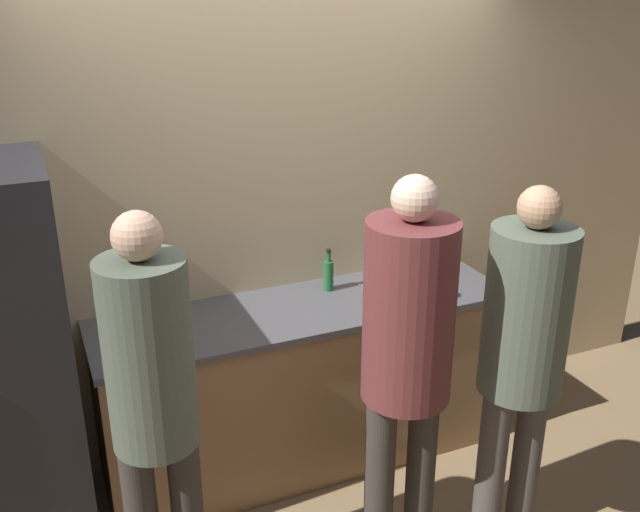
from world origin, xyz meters
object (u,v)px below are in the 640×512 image
person_center (407,346)px  bottle_clear (143,303)px  person_right (523,345)px  fruit_bowl (396,294)px  person_left (153,397)px  cup_red (440,290)px  utensil_crock (389,268)px  bottle_green (328,274)px

person_center → bottle_clear: (-0.88, 1.05, -0.10)m
person_center → person_right: 0.51m
person_center → fruit_bowl: person_center is taller
person_left → cup_red: (1.59, 0.53, -0.07)m
person_center → person_right: person_center is taller
bottle_clear → person_left: bearing=-97.8°
person_left → cup_red: person_left is taller
utensil_crock → bottle_clear: bearing=176.3°
person_center → bottle_clear: person_center is taller
utensil_crock → cup_red: (0.14, -0.31, -0.03)m
fruit_bowl → utensil_crock: utensil_crock is taller
bottle_green → person_center: bearing=-95.2°
fruit_bowl → bottle_green: (-0.26, 0.27, 0.05)m
utensil_crock → cup_red: 0.34m
person_left → fruit_bowl: 1.48m
bottle_green → cup_red: size_ratio=2.43×
person_left → person_center: bearing=-7.2°
person_center → person_left: bearing=172.8°
fruit_bowl → bottle_clear: bottle_clear is taller
fruit_bowl → cup_red: bearing=-14.0°
bottle_clear → cup_red: size_ratio=2.10×
person_left → bottle_clear: 0.93m
utensil_crock → bottle_clear: size_ratio=1.33×
person_right → bottle_green: size_ratio=7.46×
utensil_crock → bottle_green: size_ratio=1.15×
fruit_bowl → cup_red: size_ratio=3.18×
person_right → cup_red: bearing=84.1°
person_left → person_center: 1.01m
person_left → utensil_crock: bearing=30.0°
person_right → bottle_clear: person_right is taller
utensil_crock → cup_red: bearing=-65.7°
person_center → fruit_bowl: size_ratio=5.93×
person_center → bottle_green: bearing=84.8°
person_left → utensil_crock: 1.67m
fruit_bowl → person_left: bearing=-156.6°
person_right → bottle_green: (-0.41, 1.09, -0.03)m
person_right → utensil_crock: bearing=93.1°
person_left → cup_red: size_ratio=18.38×
bottle_clear → bottle_green: bottle_green is taller
bottle_clear → bottle_green: size_ratio=0.86×
person_right → utensil_crock: 1.07m
cup_red → person_center: bearing=-131.4°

